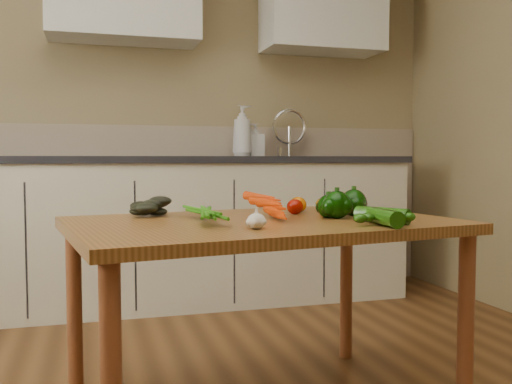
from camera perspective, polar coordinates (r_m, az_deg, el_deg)
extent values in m
cube|color=#9C885E|center=(3.82, -11.62, 9.53)|extent=(4.00, 0.02, 2.60)
cube|color=tan|center=(3.79, -11.45, -1.78)|extent=(3.98, 0.03, 1.10)
cube|color=beige|center=(3.53, -7.79, -4.08)|extent=(2.80, 0.60, 0.86)
cube|color=#29292E|center=(3.50, -7.85, 3.24)|extent=(2.84, 0.64, 0.04)
cube|color=#99999E|center=(3.70, 4.28, 2.65)|extent=(0.55, 0.42, 0.10)
cylinder|color=silver|center=(3.87, 3.35, 5.36)|extent=(0.02, 0.02, 0.24)
cube|color=brown|center=(1.95, 0.63, -3.33)|extent=(1.37, 0.99, 0.04)
cylinder|color=brown|center=(2.06, 20.23, -12.80)|extent=(0.05, 0.05, 0.64)
cylinder|color=brown|center=(2.19, -17.69, -11.77)|extent=(0.05, 0.05, 0.64)
cylinder|color=brown|center=(2.59, 9.01, -9.28)|extent=(0.05, 0.05, 0.64)
imported|color=silver|center=(3.65, -1.39, 6.14)|extent=(0.15, 0.15, 0.32)
imported|color=silver|center=(3.71, -0.07, 5.23)|extent=(0.10, 0.10, 0.21)
imported|color=silver|center=(3.75, -0.59, 4.97)|extent=(0.18, 0.18, 0.18)
ellipsoid|color=silver|center=(1.70, 0.03, -2.93)|extent=(0.06, 0.06, 0.05)
sphere|color=black|center=(2.03, 7.25, -1.44)|extent=(0.08, 0.08, 0.08)
sphere|color=black|center=(2.11, 9.74, -1.07)|extent=(0.10, 0.10, 0.10)
sphere|color=black|center=(2.01, 8.09, -1.28)|extent=(0.10, 0.10, 0.10)
ellipsoid|color=#970E02|center=(2.14, 3.91, -1.48)|extent=(0.06, 0.06, 0.06)
ellipsoid|color=#CB6305|center=(2.21, 4.23, -1.26)|extent=(0.07, 0.07, 0.06)
ellipsoid|color=#CB6305|center=(2.24, 6.76, -1.28)|extent=(0.06, 0.06, 0.06)
cylinder|color=#144207|center=(1.90, 12.50, -2.27)|extent=(0.14, 0.18, 0.05)
cylinder|color=#144207|center=(1.81, 12.74, -2.50)|extent=(0.06, 0.17, 0.05)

